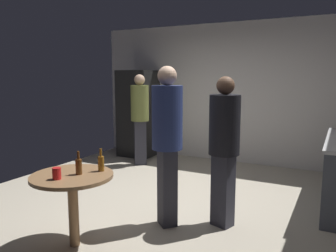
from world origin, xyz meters
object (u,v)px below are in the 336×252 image
beer_bottle_amber (101,163)px  person_in_navy_shirt (167,134)px  foreground_table (72,185)px  refrigerator (138,113)px  beer_bottle_brown (79,166)px  person_in_black_shirt (224,140)px  person_in_olive_shirt (140,112)px  plastic_cup_red (57,173)px

beer_bottle_amber → person_in_navy_shirt: bearing=55.8°
foreground_table → refrigerator: bearing=113.1°
beer_bottle_brown → person_in_black_shirt: size_ratio=0.14×
person_in_olive_shirt → person_in_black_shirt: (2.26, -1.84, -0.02)m
beer_bottle_amber → person_in_black_shirt: (1.00, 0.90, 0.17)m
person_in_black_shirt → person_in_olive_shirt: bearing=-110.6°
foreground_table → person_in_olive_shirt: size_ratio=0.47×
refrigerator → beer_bottle_amber: (1.71, -3.37, -0.08)m
refrigerator → person_in_navy_shirt: refrigerator is taller
refrigerator → person_in_olive_shirt: refrigerator is taller
beer_bottle_brown → plastic_cup_red: size_ratio=2.09×
plastic_cup_red → person_in_olive_shirt: bearing=108.9°
refrigerator → person_in_olive_shirt: bearing=-54.8°
refrigerator → beer_bottle_amber: size_ratio=7.83×
foreground_table → person_in_olive_shirt: 3.19m
person_in_navy_shirt → person_in_olive_shirt: bearing=-99.2°
plastic_cup_red → person_in_black_shirt: person_in_black_shirt is taller
beer_bottle_amber → person_in_olive_shirt: person_in_olive_shirt is taller
plastic_cup_red → person_in_black_shirt: (1.18, 1.31, 0.20)m
plastic_cup_red → person_in_black_shirt: size_ratio=0.07×
refrigerator → person_in_black_shirt: 3.66m
foreground_table → plastic_cup_red: bearing=-94.9°
refrigerator → beer_bottle_amber: 3.78m
beer_bottle_amber → person_in_navy_shirt: person_in_navy_shirt is taller
foreground_table → person_in_black_shirt: person_in_black_shirt is taller
beer_bottle_brown → person_in_olive_shirt: 3.16m
person_in_olive_shirt → person_in_black_shirt: size_ratio=1.02×
person_in_navy_shirt → foreground_table: bearing=7.2°
foreground_table → beer_bottle_brown: size_ratio=3.48×
beer_bottle_brown → person_in_olive_shirt: bearing=111.4°
beer_bottle_brown → person_in_olive_shirt: (-1.15, 2.93, 0.19)m
foreground_table → person_in_black_shirt: 1.66m
foreground_table → plastic_cup_red: 0.24m
foreground_table → person_in_black_shirt: bearing=44.0°
person_in_navy_shirt → person_in_black_shirt: size_ratio=1.07×
beer_bottle_amber → person_in_black_shirt: 1.35m
person_in_olive_shirt → person_in_navy_shirt: bearing=0.7°
refrigerator → person_in_navy_shirt: bearing=-52.1°
refrigerator → plastic_cup_red: size_ratio=16.36×
foreground_table → person_in_olive_shirt: (-1.09, 2.97, 0.37)m
refrigerator → person_in_black_shirt: refrigerator is taller
refrigerator → person_in_black_shirt: (2.70, -2.47, 0.09)m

